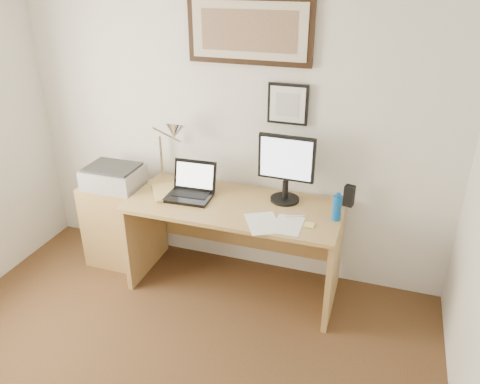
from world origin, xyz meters
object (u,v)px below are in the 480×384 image
at_px(lcd_monitor, 286,166).
at_px(printer, 113,176).
at_px(side_cabinet, 119,223).
at_px(desk, 238,226).
at_px(book, 154,194).
at_px(water_bottle, 337,208).
at_px(laptop, 191,189).

bearing_deg(lcd_monitor, printer, -173.99).
height_order(side_cabinet, desk, desk).
height_order(side_cabinet, book, book).
height_order(water_bottle, book, water_bottle).
bearing_deg(side_cabinet, book, -14.24).
bearing_deg(printer, side_cabinet, 131.54).
xyz_separation_m(water_bottle, book, (-1.40, -0.06, -0.08)).
relative_size(laptop, lcd_monitor, 0.67).
relative_size(water_bottle, book, 0.60).
relative_size(lcd_monitor, printer, 1.18).
bearing_deg(printer, desk, 3.51).
xyz_separation_m(laptop, printer, (-0.69, -0.00, 0.01)).
bearing_deg(laptop, side_cabinet, 177.70).
distance_m(water_bottle, printer, 1.80).
distance_m(water_bottle, laptop, 1.12).
relative_size(water_bottle, printer, 0.42).
bearing_deg(printer, lcd_monitor, 6.01).
relative_size(side_cabinet, printer, 1.66).
distance_m(side_cabinet, water_bottle, 1.89).
xyz_separation_m(laptop, lcd_monitor, (0.71, 0.15, 0.23)).
bearing_deg(laptop, printer, -179.99).
relative_size(book, laptop, 0.87).
bearing_deg(water_bottle, desk, 173.85).
distance_m(desk, laptop, 0.47).
xyz_separation_m(book, printer, (-0.40, 0.08, 0.06)).
distance_m(side_cabinet, printer, 0.45).
bearing_deg(book, water_bottle, 2.54).
relative_size(water_bottle, laptop, 0.52).
distance_m(book, lcd_monitor, 1.05).
height_order(book, desk, book).
relative_size(side_cabinet, water_bottle, 3.98).
height_order(desk, printer, printer).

